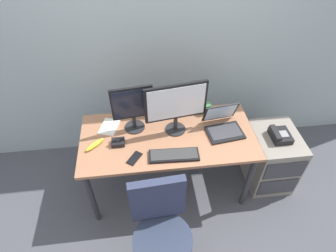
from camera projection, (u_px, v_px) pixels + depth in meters
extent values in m
plane|color=#4A4C53|center=(168.00, 184.00, 2.99)|extent=(8.00, 8.00, 0.00)
cube|color=#A0B0B3|center=(159.00, 27.00, 2.52)|extent=(6.00, 0.10, 2.80)
cube|color=#A9704F|center=(168.00, 137.00, 2.48)|extent=(1.53, 0.72, 0.03)
cylinder|color=#2D2D33|center=(92.00, 198.00, 2.46)|extent=(0.05, 0.05, 0.71)
cylinder|color=#2D2D33|center=(248.00, 182.00, 2.59)|extent=(0.05, 0.05, 0.71)
cylinder|color=#2D2D33|center=(96.00, 147.00, 2.90)|extent=(0.05, 0.05, 0.71)
cylinder|color=#2D2D33|center=(230.00, 135.00, 3.02)|extent=(0.05, 0.05, 0.71)
cube|color=gray|center=(270.00, 158.00, 2.85)|extent=(0.42, 0.52, 0.62)
cube|color=#38383D|center=(285.00, 170.00, 2.56)|extent=(0.38, 0.01, 0.21)
cube|color=#38383D|center=(277.00, 187.00, 2.74)|extent=(0.38, 0.01, 0.21)
cube|color=black|center=(280.00, 136.00, 2.60)|extent=(0.17, 0.20, 0.06)
cube|color=black|center=(275.00, 133.00, 2.56)|extent=(0.05, 0.18, 0.04)
cube|color=gray|center=(284.00, 134.00, 2.57)|extent=(0.07, 0.08, 0.01)
cylinder|color=#2C354C|center=(163.00, 242.00, 2.06)|extent=(0.44, 0.44, 0.07)
cube|color=#2F3550|center=(157.00, 199.00, 2.02)|extent=(0.40, 0.09, 0.42)
cylinder|color=#262628|center=(175.00, 129.00, 2.53)|extent=(0.18, 0.18, 0.01)
cylinder|color=#262628|center=(176.00, 123.00, 2.48)|extent=(0.04, 0.04, 0.13)
cube|color=black|center=(176.00, 102.00, 2.31)|extent=(0.53, 0.10, 0.34)
cube|color=white|center=(177.00, 103.00, 2.30)|extent=(0.48, 0.07, 0.30)
cylinder|color=#262628|center=(135.00, 127.00, 2.55)|extent=(0.18, 0.18, 0.01)
cylinder|color=#262628|center=(134.00, 122.00, 2.50)|extent=(0.04, 0.04, 0.12)
cube|color=black|center=(132.00, 103.00, 2.35)|extent=(0.36, 0.06, 0.31)
cube|color=#1E2333|center=(132.00, 104.00, 2.34)|extent=(0.33, 0.04, 0.27)
cube|color=black|center=(174.00, 155.00, 2.30)|extent=(0.42, 0.15, 0.02)
cube|color=#353535|center=(174.00, 154.00, 2.29)|extent=(0.39, 0.13, 0.01)
cube|color=black|center=(225.00, 133.00, 2.49)|extent=(0.34, 0.26, 0.02)
cube|color=#38383D|center=(225.00, 132.00, 2.48)|extent=(0.29, 0.20, 0.00)
cube|color=black|center=(220.00, 112.00, 2.51)|extent=(0.32, 0.12, 0.21)
cube|color=silver|center=(220.00, 113.00, 2.51)|extent=(0.28, 0.10, 0.18)
cube|color=black|center=(118.00, 142.00, 2.39)|extent=(0.11, 0.09, 0.04)
sphere|color=#232328|center=(118.00, 140.00, 2.37)|extent=(0.04, 0.04, 0.04)
cylinder|color=#478351|center=(206.00, 108.00, 2.66)|extent=(0.09, 0.09, 0.11)
torus|color=#4D8049|center=(211.00, 108.00, 2.66)|extent=(0.01, 0.07, 0.07)
cube|color=white|center=(109.00, 127.00, 2.55)|extent=(0.20, 0.24, 0.01)
cube|color=black|center=(135.00, 158.00, 2.29)|extent=(0.14, 0.15, 0.01)
ellipsoid|color=yellow|center=(95.00, 145.00, 2.37)|extent=(0.17, 0.16, 0.04)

